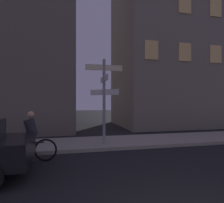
{
  "coord_description": "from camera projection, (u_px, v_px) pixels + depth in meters",
  "views": [
    {
      "loc": [
        -1.88,
        -2.24,
        1.93
      ],
      "look_at": [
        0.02,
        5.97,
        1.92
      ],
      "focal_mm": 31.5,
      "sensor_mm": 36.0,
      "label": 1
    }
  ],
  "objects": [
    {
      "name": "building_right_block",
      "position": [
        175.0,
        30.0,
        16.25
      ],
      "size": [
        9.46,
        6.34,
        15.65
      ],
      "color": "slate",
      "rests_on": "ground_plane"
    },
    {
      "name": "sidewalk_kerb",
      "position": [
        109.0,
        142.0,
        8.88
      ],
      "size": [
        40.0,
        2.53,
        0.14
      ],
      "primitive_type": "cube",
      "color": "gray",
      "rests_on": "ground_plane"
    },
    {
      "name": "cyclist",
      "position": [
        29.0,
        138.0,
        6.24
      ],
      "size": [
        1.82,
        0.35,
        1.61
      ],
      "color": "black",
      "rests_on": "ground_plane"
    },
    {
      "name": "signpost",
      "position": [
        104.0,
        93.0,
        8.23
      ],
      "size": [
        1.58,
        1.61,
        3.55
      ],
      "color": "gray",
      "rests_on": "sidewalk_kerb"
    }
  ]
}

